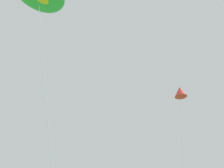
# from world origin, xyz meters

# --- Properties ---
(small_kite_diamond_red) EXTENTS (4.46, 1.45, 15.55)m
(small_kite_diamond_red) POSITION_xyz_m (13.62, 8.68, 14.94)
(small_kite_diamond_red) COLOR red
(small_kite_diamond_red) RESTS_ON ground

